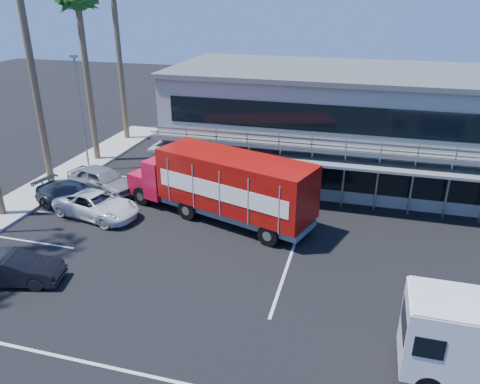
# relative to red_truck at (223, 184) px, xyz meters

# --- Properties ---
(ground) EXTENTS (120.00, 120.00, 0.00)m
(ground) POSITION_rel_red_truck_xyz_m (2.42, -6.04, -2.14)
(ground) COLOR black
(ground) RESTS_ON ground
(building) EXTENTS (22.40, 12.00, 7.30)m
(building) POSITION_rel_red_truck_xyz_m (5.42, 8.90, 1.51)
(building) COLOR gray
(building) RESTS_ON ground
(curb_strip) EXTENTS (3.00, 32.00, 0.16)m
(curb_strip) POSITION_rel_red_truck_xyz_m (-12.58, -0.04, -2.06)
(curb_strip) COLOR #A5A399
(curb_strip) RESTS_ON ground
(palm_e) EXTENTS (2.80, 2.80, 12.25)m
(palm_e) POSITION_rel_red_truck_xyz_m (-12.28, 6.96, 8.43)
(palm_e) COLOR brown
(palm_e) RESTS_ON ground
(light_pole_far) EXTENTS (0.50, 0.25, 8.09)m
(light_pole_far) POSITION_rel_red_truck_xyz_m (-11.78, 4.96, 2.36)
(light_pole_far) COLOR gray
(light_pole_far) RESTS_ON ground
(red_truck) EXTENTS (11.81, 6.13, 3.89)m
(red_truck) POSITION_rel_red_truck_xyz_m (0.00, 0.00, 0.00)
(red_truck) COLOR #B50E29
(red_truck) RESTS_ON ground
(parked_car_b) EXTENTS (4.50, 2.49, 1.40)m
(parked_car_b) POSITION_rel_red_truck_xyz_m (-7.08, -8.54, -1.44)
(parked_car_b) COLOR black
(parked_car_b) RESTS_ON ground
(parked_car_c) EXTENTS (5.50, 3.35, 1.43)m
(parked_car_c) POSITION_rel_red_truck_xyz_m (-7.08, -1.64, -1.43)
(parked_car_c) COLOR white
(parked_car_c) RESTS_ON ground
(parked_car_d) EXTENTS (5.65, 3.20, 1.54)m
(parked_car_d) POSITION_rel_red_truck_xyz_m (-8.80, -1.09, -1.37)
(parked_car_d) COLOR #282F36
(parked_car_d) RESTS_ON ground
(parked_car_e) EXTENTS (5.40, 3.34, 1.72)m
(parked_car_e) POSITION_rel_red_truck_xyz_m (-8.56, 1.51, -1.28)
(parked_car_e) COLOR gray
(parked_car_e) RESTS_ON ground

